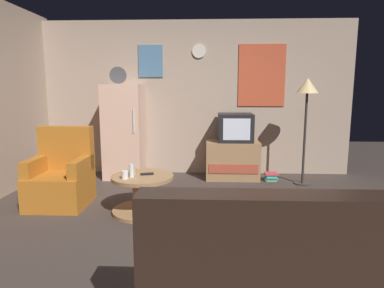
% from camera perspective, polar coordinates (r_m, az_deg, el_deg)
% --- Properties ---
extents(ground_plane, '(12.00, 12.00, 0.00)m').
position_cam_1_polar(ground_plane, '(3.58, -1.16, -14.33)').
color(ground_plane, '#3D332D').
extents(wall_with_art, '(5.20, 0.12, 2.53)m').
position_cam_1_polar(wall_with_art, '(5.73, 0.42, 7.72)').
color(wall_with_art, tan).
rests_on(wall_with_art, ground_plane).
extents(fridge, '(0.60, 0.62, 1.77)m').
position_cam_1_polar(fridge, '(5.57, -11.36, 2.14)').
color(fridge, beige).
rests_on(fridge, ground_plane).
extents(tv_stand, '(0.84, 0.53, 0.61)m').
position_cam_1_polar(tv_stand, '(5.49, 6.80, -2.65)').
color(tv_stand, '#9E754C').
rests_on(tv_stand, ground_plane).
extents(crt_tv, '(0.54, 0.51, 0.44)m').
position_cam_1_polar(crt_tv, '(5.40, 7.31, 2.79)').
color(crt_tv, black).
rests_on(crt_tv, tv_stand).
extents(standing_lamp, '(0.32, 0.32, 1.59)m').
position_cam_1_polar(standing_lamp, '(5.25, 18.85, 8.00)').
color(standing_lamp, '#332D28').
rests_on(standing_lamp, ground_plane).
extents(coffee_table, '(0.72, 0.72, 0.44)m').
position_cam_1_polar(coffee_table, '(4.02, -8.28, -8.35)').
color(coffee_table, '#9E754C').
rests_on(coffee_table, ground_plane).
extents(wine_glass, '(0.05, 0.05, 0.15)m').
position_cam_1_polar(wine_glass, '(3.90, -10.18, -4.44)').
color(wine_glass, silver).
rests_on(wine_glass, coffee_table).
extents(mug_ceramic_white, '(0.08, 0.08, 0.09)m').
position_cam_1_polar(mug_ceramic_white, '(3.85, -11.27, -5.13)').
color(mug_ceramic_white, silver).
rests_on(mug_ceramic_white, coffee_table).
extents(mug_ceramic_tan, '(0.08, 0.08, 0.09)m').
position_cam_1_polar(mug_ceramic_tan, '(4.03, -9.99, -4.42)').
color(mug_ceramic_tan, tan).
rests_on(mug_ceramic_tan, coffee_table).
extents(remote_control, '(0.16, 0.08, 0.02)m').
position_cam_1_polar(remote_control, '(3.98, -7.60, -5.03)').
color(remote_control, black).
rests_on(remote_control, coffee_table).
extents(armchair, '(0.68, 0.68, 0.96)m').
position_cam_1_polar(armchair, '(4.53, -21.19, -5.34)').
color(armchair, '#B2661E').
rests_on(armchair, ground_plane).
extents(couch, '(1.70, 0.80, 0.92)m').
position_cam_1_polar(couch, '(2.23, 16.05, -21.37)').
color(couch, black).
rests_on(couch, ground_plane).
extents(book_stack, '(0.21, 0.17, 0.13)m').
position_cam_1_polar(book_stack, '(5.48, 13.21, -5.39)').
color(book_stack, '#8BB53A').
rests_on(book_stack, ground_plane).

